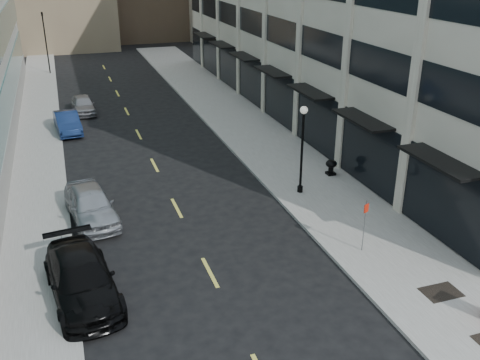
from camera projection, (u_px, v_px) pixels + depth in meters
sidewalk_right at (273, 150)px, 33.61m from camera, size 5.00×80.00×0.15m
sidewalk_left at (37, 178)px, 29.48m from camera, size 3.00×80.00×0.15m
grate_far at (441, 292)px, 19.52m from camera, size 1.40×1.00×0.01m
road_centerline at (165, 185)px, 28.82m from camera, size 0.15×68.20×0.01m
traffic_signal at (42, 16)px, 51.87m from camera, size 0.66×0.66×6.98m
car_black_pickup at (82, 279)px, 19.19m from camera, size 2.88×5.66×1.58m
car_silver_sedan at (91, 205)px, 24.70m from camera, size 2.56×5.02×1.64m
car_blue_sedan at (67, 123)px, 36.76m from camera, size 1.88×4.45×1.43m
car_grey_sedan at (83, 105)px, 41.11m from camera, size 1.80×4.11×1.38m
lamppost at (302, 142)px, 26.53m from camera, size 0.39×0.39×4.66m
sign_post at (365, 219)px, 21.67m from camera, size 0.26×0.13×2.29m
urn_planter at (331, 166)px, 29.54m from camera, size 0.62×0.62×0.86m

